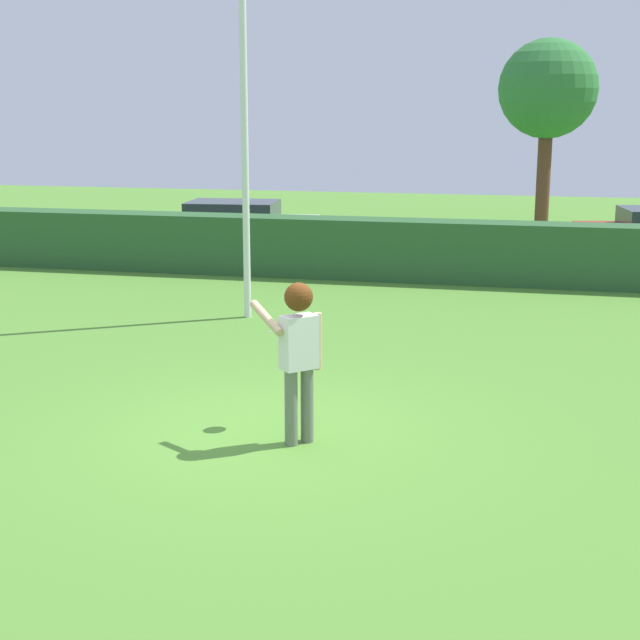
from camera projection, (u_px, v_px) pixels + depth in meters
The scene contains 7 objects.
ground_plane at pixel (266, 433), 10.49m from camera, with size 60.00×60.00×0.00m, color #528931.
person at pixel (298, 344), 9.95m from camera, with size 0.82×0.50×1.77m.
frisbee at pixel (279, 332), 10.60m from camera, with size 0.23×0.22×0.10m.
lamppost at pixel (244, 121), 15.55m from camera, with size 0.24×0.24×6.05m.
hedge_row at pixel (396, 250), 19.72m from camera, with size 25.51×0.90×1.26m, color #2C572D.
parked_car_white at pixel (233, 224), 23.65m from camera, with size 4.34×2.13×1.25m.
oak_tree at pixel (548, 90), 27.61m from camera, with size 2.91×2.91×5.54m.
Camera 1 is at (2.83, -9.56, 3.57)m, focal length 52.69 mm.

